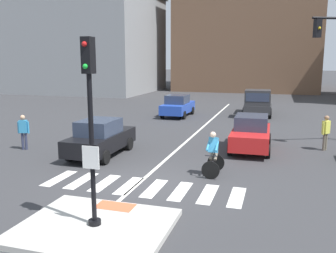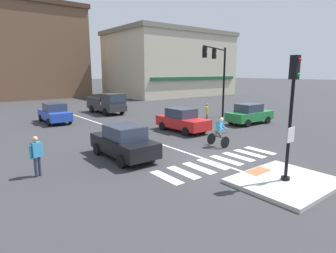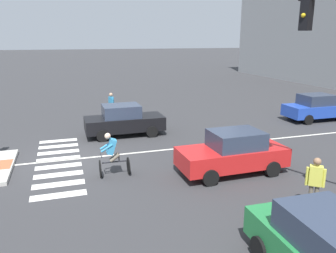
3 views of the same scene
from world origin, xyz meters
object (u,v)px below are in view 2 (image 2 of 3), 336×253
signal_pole (292,107)px  car_black_westbound_near (124,142)px  car_red_eastbound_mid (182,120)px  pickup_truck_charcoal_eastbound_distant (108,104)px  pedestrian_at_curb_left (36,153)px  car_blue_westbound_distant (55,113)px  traffic_light_mast (218,69)px  cyclist (219,131)px  pedestrian_waiting_far_side (207,112)px  car_green_cross_right (249,114)px

signal_pole → car_black_westbound_near: bearing=115.9°
car_red_eastbound_mid → pickup_truck_charcoal_eastbound_distant: 11.05m
pedestrian_at_curb_left → car_blue_westbound_distant: bearing=70.8°
traffic_light_mast → car_blue_westbound_distant: size_ratio=1.53×
cyclist → pedestrian_waiting_far_side: size_ratio=1.01×
pickup_truck_charcoal_eastbound_distant → pedestrian_waiting_far_side: bearing=-70.1°
car_black_westbound_near → car_green_cross_right: 12.71m
signal_pole → pickup_truck_charcoal_eastbound_distant: 20.98m
car_blue_westbound_distant → cyclist: bearing=-69.5°
car_red_eastbound_mid → pickup_truck_charcoal_eastbound_distant: bearing=91.6°
car_black_westbound_near → pedestrian_waiting_far_side: bearing=21.9°
traffic_light_mast → pedestrian_waiting_far_side: 4.28m
car_red_eastbound_mid → cyclist: (-1.04, -4.41, 0.06)m
traffic_light_mast → car_blue_westbound_distant: 14.28m
car_black_westbound_near → car_red_eastbound_mid: size_ratio=1.00×
car_black_westbound_near → cyclist: size_ratio=2.44×
cyclist → pedestrian_at_curb_left: size_ratio=1.01×
car_black_westbound_near → pedestrian_at_curb_left: bearing=-179.0°
pedestrian_at_curb_left → signal_pole: bearing=-42.3°
car_blue_westbound_distant → car_green_cross_right: 16.00m
car_red_eastbound_mid → pedestrian_waiting_far_side: (3.38, 0.88, 0.17)m
car_green_cross_right → cyclist: 7.97m
pickup_truck_charcoal_eastbound_distant → cyclist: pickup_truck_charcoal_eastbound_distant is taller
car_black_westbound_near → pedestrian_at_curb_left: size_ratio=2.46×
pickup_truck_charcoal_eastbound_distant → cyclist: size_ratio=3.07×
signal_pole → cyclist: (2.09, 5.24, -2.05)m
signal_pole → pedestrian_waiting_far_side: 12.53m
signal_pole → car_blue_westbound_distant: (-2.96, 18.76, -2.11)m
traffic_light_mast → pedestrian_at_curb_left: size_ratio=3.78×
car_green_cross_right → pedestrian_waiting_far_side: bearing=144.8°
car_blue_westbound_distant → pedestrian_at_curb_left: pedestrian_at_curb_left is taller
car_red_eastbound_mid → traffic_light_mast: bearing=18.6°
pedestrian_waiting_far_side → cyclist: bearing=-129.8°
traffic_light_mast → pickup_truck_charcoal_eastbound_distant: (-6.01, 9.12, -3.44)m
car_green_cross_right → pedestrian_at_curb_left: 16.68m
car_green_cross_right → pedestrian_at_curb_left: size_ratio=2.48×
car_black_westbound_near → traffic_light_mast: bearing=22.3°
pedestrian_waiting_far_side → car_blue_westbound_distant: bearing=139.0°
car_black_westbound_near → pickup_truck_charcoal_eastbound_distant: size_ratio=0.80×
car_red_eastbound_mid → car_blue_westbound_distant: bearing=123.8°
pickup_truck_charcoal_eastbound_distant → pedestrian_at_curb_left: pickup_truck_charcoal_eastbound_distant is taller
car_blue_westbound_distant → pedestrian_at_curb_left: bearing=-109.2°
pedestrian_at_curb_left → traffic_light_mast: bearing=17.4°
traffic_light_mast → car_black_westbound_near: bearing=-157.7°
car_black_westbound_near → cyclist: cyclist is taller
car_green_cross_right → car_red_eastbound_mid: 6.31m
traffic_light_mast → car_red_eastbound_mid: (-5.71, -1.93, -3.61)m
signal_pole → car_black_westbound_near: size_ratio=1.12×
cyclist → pedestrian_at_curb_left: (-9.30, 1.32, 0.11)m
cyclist → traffic_light_mast: bearing=43.2°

